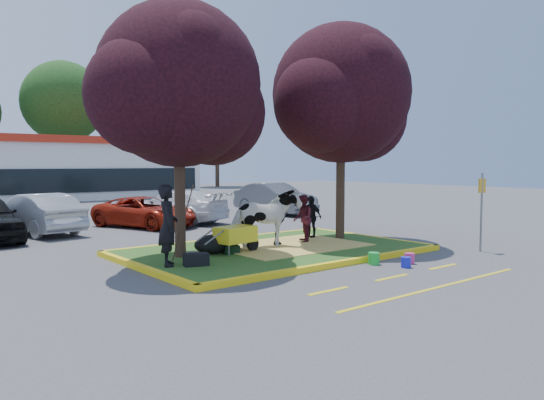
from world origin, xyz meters
TOP-DOWN VIEW (x-y plane):
  - ground at (0.00, 0.00)m, footprint 90.00×90.00m
  - median_island at (0.00, 0.00)m, footprint 8.00×5.00m
  - curb_near at (0.00, -2.58)m, footprint 8.30×0.16m
  - curb_far at (0.00, 2.58)m, footprint 8.30×0.16m
  - curb_left at (-4.08, 0.00)m, footprint 0.16×5.30m
  - curb_right at (4.08, 0.00)m, footprint 0.16×5.30m
  - straw_bedding at (0.60, 0.00)m, footprint 4.20×3.00m
  - tree_purple_left at (-2.78, 0.38)m, footprint 5.06×4.20m
  - tree_purple_right at (2.92, 0.18)m, footprint 5.30×4.40m
  - fire_lane_stripe_a at (-2.00, -4.20)m, footprint 1.10×0.12m
  - fire_lane_stripe_b at (0.00, -4.20)m, footprint 1.10×0.12m
  - fire_lane_stripe_c at (2.00, -4.20)m, footprint 1.10×0.12m
  - fire_lane_long at (0.00, -5.40)m, footprint 6.00×0.10m
  - retail_building at (2.00, 27.98)m, footprint 20.40×8.40m
  - treeline at (1.23, 37.61)m, footprint 46.58×7.80m
  - cow at (-0.17, 0.20)m, footprint 2.12×1.28m
  - calf at (-1.84, 0.28)m, footprint 1.26×0.80m
  - handler at (-3.62, -0.49)m, footprint 0.71×0.83m
  - visitor_a at (1.38, 0.31)m, footprint 0.86×0.90m
  - visitor_b at (2.25, 0.89)m, footprint 0.49×0.85m
  - wheelbarrow at (-1.37, -0.06)m, footprint 1.93×0.79m
  - gear_bag_dark at (-3.11, -0.90)m, footprint 0.64×0.47m
  - gear_bag_green at (-1.50, -0.03)m, footprint 0.45×0.34m
  - sign_post at (4.86, -3.56)m, footprint 0.32×0.06m
  - bucket_green at (0.89, -2.92)m, footprint 0.37×0.37m
  - bucket_pink at (1.68, -3.43)m, footprint 0.29×0.29m
  - bucket_blue at (1.20, -3.68)m, footprint 0.32×0.32m
  - car_silver at (-4.11, 8.60)m, footprint 2.35×4.67m
  - car_red at (-0.19, 8.04)m, footprint 3.48×4.84m
  - car_white at (1.50, 8.65)m, footprint 3.81×5.21m
  - car_grey at (7.38, 9.07)m, footprint 1.93×4.82m

SIDE VIEW (x-z plane):
  - ground at x=0.00m, z-range 0.00..0.00m
  - fire_lane_stripe_a at x=-2.00m, z-range 0.00..0.01m
  - fire_lane_stripe_b at x=0.00m, z-range 0.00..0.01m
  - fire_lane_stripe_c at x=2.00m, z-range 0.00..0.01m
  - fire_lane_long at x=0.00m, z-range 0.00..0.01m
  - median_island at x=0.00m, z-range 0.00..0.15m
  - curb_near at x=0.00m, z-range 0.00..0.15m
  - curb_far at x=0.00m, z-range 0.00..0.15m
  - curb_left at x=-4.08m, z-range 0.00..0.15m
  - curb_right at x=4.08m, z-range 0.00..0.15m
  - bucket_blue at x=1.20m, z-range 0.00..0.26m
  - bucket_pink at x=1.68m, z-range 0.00..0.27m
  - bucket_green at x=0.89m, z-range 0.00..0.31m
  - straw_bedding at x=0.60m, z-range 0.15..0.16m
  - gear_bag_green at x=-1.50m, z-range 0.15..0.37m
  - gear_bag_dark at x=-3.11m, z-range 0.15..0.44m
  - calf at x=-1.84m, z-range 0.15..0.67m
  - car_red at x=-0.19m, z-range 0.00..1.22m
  - wheelbarrow at x=-1.37m, z-range 0.29..1.01m
  - car_white at x=1.50m, z-range 0.00..1.40m
  - car_silver at x=-4.11m, z-range 0.00..1.47m
  - car_grey at x=7.38m, z-range 0.00..1.56m
  - visitor_b at x=2.25m, z-range 0.15..1.51m
  - visitor_a at x=1.38m, z-range 0.15..1.61m
  - cow at x=-0.17m, z-range 0.15..1.83m
  - handler at x=-3.62m, z-range 0.15..2.07m
  - sign_post at x=4.86m, z-range 0.25..2.54m
  - retail_building at x=2.00m, z-range 0.05..4.45m
  - tree_purple_left at x=-2.78m, z-range 1.10..7.61m
  - tree_purple_right at x=2.92m, z-range 1.15..7.97m
  - treeline at x=1.23m, z-range 0.42..15.05m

